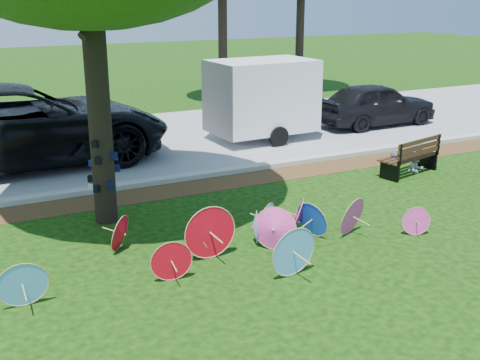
% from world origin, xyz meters
% --- Properties ---
extents(ground, '(90.00, 90.00, 0.00)m').
position_xyz_m(ground, '(0.00, 0.00, 0.00)').
color(ground, black).
rests_on(ground, ground).
extents(mulch_strip, '(90.00, 1.00, 0.01)m').
position_xyz_m(mulch_strip, '(0.00, 4.50, 0.01)').
color(mulch_strip, '#472D16').
rests_on(mulch_strip, ground).
extents(curb, '(90.00, 0.30, 0.12)m').
position_xyz_m(curb, '(0.00, 5.20, 0.06)').
color(curb, '#B7B5AD').
rests_on(curb, ground).
extents(street, '(90.00, 8.00, 0.01)m').
position_xyz_m(street, '(0.00, 9.35, 0.01)').
color(street, gray).
rests_on(street, ground).
extents(parasol_pile, '(7.66, 2.65, 0.96)m').
position_xyz_m(parasol_pile, '(-0.09, 0.69, 0.38)').
color(parasol_pile, red).
rests_on(parasol_pile, ground).
extents(black_van, '(7.84, 3.92, 2.13)m').
position_xyz_m(black_van, '(-2.73, 8.30, 1.07)').
color(black_van, black).
rests_on(black_van, ground).
extents(dark_pickup, '(4.32, 1.77, 1.47)m').
position_xyz_m(dark_pickup, '(8.68, 8.11, 0.73)').
color(dark_pickup, black).
rests_on(dark_pickup, ground).
extents(cargo_trailer, '(3.13, 2.07, 2.74)m').
position_xyz_m(cargo_trailer, '(4.22, 7.99, 1.37)').
color(cargo_trailer, white).
rests_on(cargo_trailer, ground).
extents(park_bench, '(1.90, 1.08, 0.93)m').
position_xyz_m(park_bench, '(5.78, 3.17, 0.47)').
color(park_bench, black).
rests_on(park_bench, ground).
extents(person_left, '(0.48, 0.40, 1.14)m').
position_xyz_m(person_left, '(5.43, 3.22, 0.57)').
color(person_left, '#373D4C').
rests_on(person_left, ground).
extents(person_right, '(0.49, 0.38, 1.01)m').
position_xyz_m(person_right, '(6.13, 3.22, 0.50)').
color(person_right, silver).
rests_on(person_right, ground).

